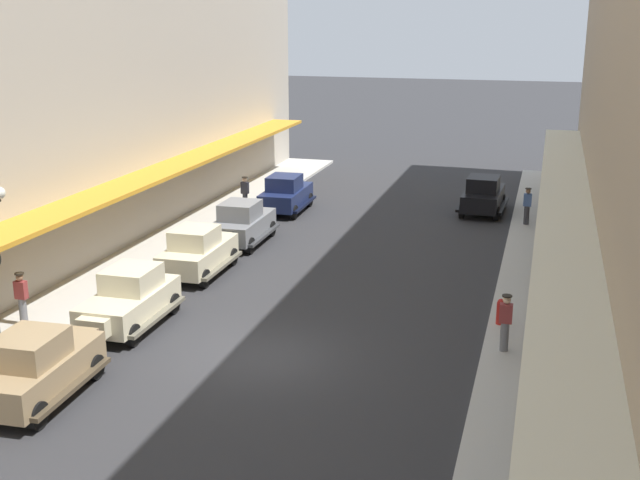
% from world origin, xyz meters
% --- Properties ---
extents(ground_plane, '(200.00, 200.00, 0.00)m').
position_xyz_m(ground_plane, '(0.00, 0.00, 0.00)').
color(ground_plane, '#2D2D30').
extents(sidewalk_left, '(3.00, 60.00, 0.15)m').
position_xyz_m(sidewalk_left, '(-7.50, 0.00, 0.07)').
color(sidewalk_left, '#B7B5AD').
rests_on(sidewalk_left, ground).
extents(sidewalk_right, '(3.00, 60.00, 0.15)m').
position_xyz_m(sidewalk_right, '(7.50, 0.00, 0.07)').
color(sidewalk_right, '#B7B5AD').
rests_on(sidewalk_right, ground).
extents(parked_car_0, '(2.30, 4.32, 1.84)m').
position_xyz_m(parked_car_0, '(-4.50, -4.02, 0.94)').
color(parked_car_0, '#997F5B').
rests_on(parked_car_0, ground).
extents(parked_car_1, '(2.23, 4.29, 1.84)m').
position_xyz_m(parked_car_1, '(-4.75, 16.51, 0.94)').
color(parked_car_1, '#19234C').
rests_on(parked_car_1, ground).
extents(parked_car_2, '(2.26, 4.30, 1.84)m').
position_xyz_m(parked_car_2, '(4.53, 18.89, 0.94)').
color(parked_car_2, black).
rests_on(parked_car_2, ground).
extents(parked_car_3, '(2.20, 4.28, 1.84)m').
position_xyz_m(parked_car_3, '(-4.74, 10.67, 0.94)').
color(parked_car_3, slate).
rests_on(parked_car_3, ground).
extents(parked_car_4, '(2.20, 4.28, 1.84)m').
position_xyz_m(parked_car_4, '(-4.71, 1.04, 0.94)').
color(parked_car_4, beige).
rests_on(parked_car_4, ground).
extents(parked_car_5, '(2.19, 4.28, 1.84)m').
position_xyz_m(parked_car_5, '(-4.81, 6.31, 0.94)').
color(parked_car_5, beige).
rests_on(parked_car_5, ground).
extents(fire_hydrant, '(0.24, 0.24, 0.82)m').
position_xyz_m(fire_hydrant, '(6.35, 4.00, 0.56)').
color(fire_hydrant, '#B21E19').
rests_on(fire_hydrant, sidewalk_right).
extents(pedestrian_0, '(0.36, 0.28, 1.67)m').
position_xyz_m(pedestrian_0, '(-7.74, -0.09, 1.01)').
color(pedestrian_0, slate).
rests_on(pedestrian_0, sidewalk_left).
extents(pedestrian_1, '(0.36, 0.28, 1.67)m').
position_xyz_m(pedestrian_1, '(6.60, 1.96, 1.01)').
color(pedestrian_1, slate).
rests_on(pedestrian_1, sidewalk_right).
extents(pedestrian_3, '(0.36, 0.28, 1.67)m').
position_xyz_m(pedestrian_3, '(6.67, 16.69, 1.01)').
color(pedestrian_3, '#2D2D33').
rests_on(pedestrian_3, sidewalk_right).
extents(pedestrian_5, '(0.36, 0.28, 1.67)m').
position_xyz_m(pedestrian_5, '(-6.52, 15.60, 1.01)').
color(pedestrian_5, '#2D2D33').
rests_on(pedestrian_5, sidewalk_left).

